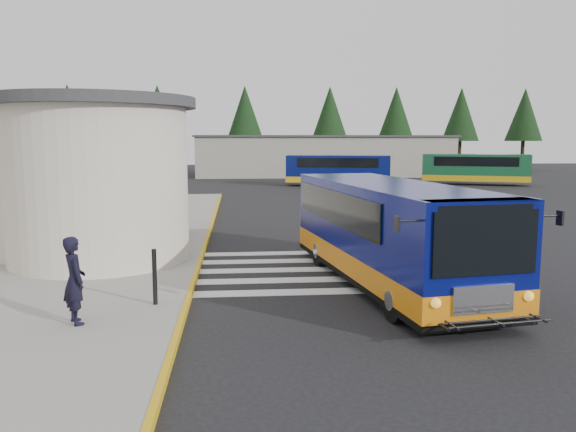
{
  "coord_description": "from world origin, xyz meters",
  "views": [
    {
      "loc": [
        -2.87,
        -16.54,
        3.72
      ],
      "look_at": [
        -1.45,
        -0.5,
        1.53
      ],
      "focal_mm": 35.0,
      "sensor_mm": 36.0,
      "label": 1
    }
  ],
  "objects": [
    {
      "name": "transit_bus",
      "position": [
        0.96,
        -2.65,
        1.26
      ],
      "size": [
        4.14,
        9.57,
        2.63
      ],
      "rotation": [
        0.0,
        0.0,
        0.15
      ],
      "color": "#070E5D",
      "rests_on": "ground"
    },
    {
      "name": "ground",
      "position": [
        0.0,
        0.0,
        0.0
      ],
      "size": [
        140.0,
        140.0,
        0.0
      ],
      "primitive_type": "plane",
      "color": "black",
      "rests_on": "ground"
    },
    {
      "name": "bollard",
      "position": [
        -4.71,
        -4.43,
        0.76
      ],
      "size": [
        0.1,
        0.1,
        1.23
      ],
      "primitive_type": "cylinder",
      "color": "black",
      "rests_on": "sidewalk"
    },
    {
      "name": "pedestrian_a",
      "position": [
        -6.07,
        -5.59,
        1.01
      ],
      "size": [
        0.67,
        0.75,
        1.73
      ],
      "primitive_type": "imported",
      "rotation": [
        0.0,
        0.0,
        2.1
      ],
      "color": "black",
      "rests_on": "sidewalk"
    },
    {
      "name": "tree_line",
      "position": [
        6.29,
        50.0,
        6.77
      ],
      "size": [
        58.4,
        4.4,
        10.0
      ],
      "color": "black",
      "rests_on": "ground"
    },
    {
      "name": "far_bus_b",
      "position": [
        16.9,
        28.88,
        1.43
      ],
      "size": [
        8.78,
        5.48,
        2.2
      ],
      "rotation": [
        0.0,
        0.0,
        1.18
      ],
      "color": "#15502C",
      "rests_on": "ground"
    },
    {
      "name": "far_bus_a",
      "position": [
        5.21,
        28.62,
        1.39
      ],
      "size": [
        8.61,
        3.96,
        2.14
      ],
      "rotation": [
        0.0,
        0.0,
        1.37
      ],
      "color": "#060F4D",
      "rests_on": "ground"
    },
    {
      "name": "pedestrian_b",
      "position": [
        -7.46,
        -1.26,
        1.03
      ],
      "size": [
        0.72,
        0.9,
        1.75
      ],
      "primitive_type": "imported",
      "rotation": [
        0.0,
        0.0,
        -1.5
      ],
      "color": "black",
      "rests_on": "sidewalk"
    },
    {
      "name": "station_building",
      "position": [
        -10.84,
        6.91,
        2.57
      ],
      "size": [
        12.7,
        18.7,
        4.8
      ],
      "color": "beige",
      "rests_on": "ground"
    },
    {
      "name": "crosswalk",
      "position": [
        -0.5,
        -0.8,
        0.01
      ],
      "size": [
        8.0,
        5.35,
        0.01
      ],
      "color": "silver",
      "rests_on": "ground"
    },
    {
      "name": "curb_strip",
      "position": [
        -4.05,
        4.0,
        0.08
      ],
      "size": [
        0.12,
        34.0,
        0.16
      ],
      "primitive_type": "cube",
      "color": "gold",
      "rests_on": "ground"
    },
    {
      "name": "depot_building",
      "position": [
        6.0,
        42.0,
        2.11
      ],
      "size": [
        26.4,
        8.4,
        4.2
      ],
      "color": "gray",
      "rests_on": "ground"
    },
    {
      "name": "sidewalk",
      "position": [
        -9.0,
        4.0,
        0.07
      ],
      "size": [
        10.0,
        34.0,
        0.15
      ],
      "primitive_type": "cube",
      "color": "gray",
      "rests_on": "ground"
    }
  ]
}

